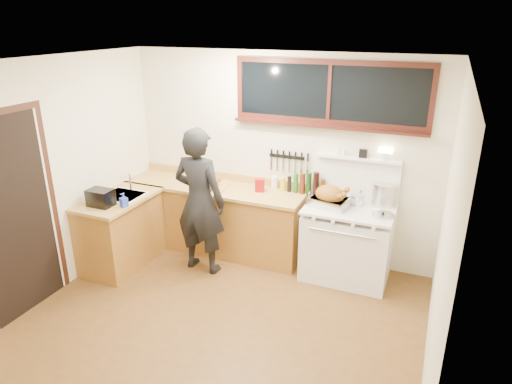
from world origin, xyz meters
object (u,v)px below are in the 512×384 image
at_px(man, 200,201).
at_px(roast_turkey, 330,198).
at_px(cutting_board, 210,183).
at_px(vintage_stove, 348,241).

xyz_separation_m(man, roast_turkey, (1.46, 0.48, 0.10)).
bearing_deg(roast_turkey, cutting_board, 179.42).
xyz_separation_m(man, cutting_board, (-0.12, 0.49, 0.05)).
distance_m(vintage_stove, cutting_board, 1.88).
relative_size(man, cutting_board, 3.71).
bearing_deg(vintage_stove, roast_turkey, -170.08).
bearing_deg(cutting_board, vintage_stove, 0.79).
height_order(cutting_board, roast_turkey, roast_turkey).
bearing_deg(cutting_board, roast_turkey, -0.58).
bearing_deg(man, roast_turkey, 17.98).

